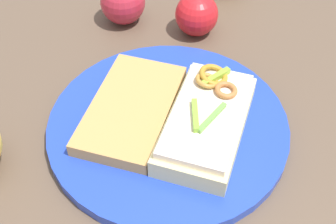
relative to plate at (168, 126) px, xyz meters
The scene contains 6 objects.
ground_plane 0.01m from the plate, ahead, with size 2.00×2.00×0.00m, color brown.
plate is the anchor object (origin of this frame).
sandwich 0.06m from the plate, 137.00° to the left, with size 0.19×0.19×0.05m.
bread_slice_side 0.05m from the plate, 45.46° to the right, with size 0.18×0.10×0.02m, color tan.
apple_0 0.22m from the plate, 129.37° to the right, with size 0.07×0.07×0.07m, color red.
apple_2 0.26m from the plate, 100.35° to the right, with size 0.07×0.07×0.07m, color #AE2333.
Camera 1 is at (0.18, 0.35, 0.47)m, focal length 49.34 mm.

